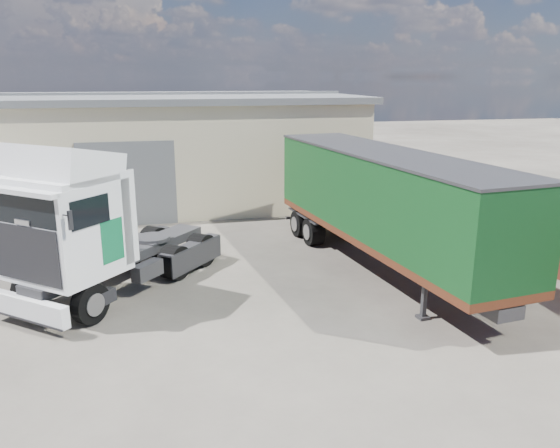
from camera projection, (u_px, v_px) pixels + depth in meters
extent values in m
plane|color=black|center=(197.00, 317.00, 14.54)|extent=(120.00, 120.00, 0.00)
cube|color=#B9AC8E|center=(49.00, 152.00, 27.61)|extent=(30.00, 12.00, 5.00)
cube|color=#57595C|center=(43.00, 99.00, 26.91)|extent=(30.60, 12.60, 0.30)
cube|color=#57595C|center=(128.00, 184.00, 23.01)|extent=(4.00, 0.08, 3.60)
cube|color=#57595C|center=(43.00, 94.00, 26.86)|extent=(30.60, 0.40, 0.15)
cube|color=maroon|center=(465.00, 201.00, 22.38)|extent=(0.35, 26.00, 2.50)
cylinder|color=black|center=(60.00, 296.00, 14.52)|extent=(2.63, 2.47, 1.09)
cylinder|color=black|center=(149.00, 258.00, 17.61)|extent=(2.67, 2.50, 1.09)
cylinder|color=black|center=(177.00, 246.00, 18.84)|extent=(2.67, 2.50, 1.09)
cube|color=#2D2D30|center=(124.00, 256.00, 16.54)|extent=(5.09, 5.77, 0.31)
cube|color=silver|center=(28.00, 309.00, 13.67)|extent=(2.17, 1.89, 0.57)
cube|color=silver|center=(64.00, 228.00, 14.36)|extent=(3.49, 3.46, 2.52)
cube|color=black|center=(27.00, 254.00, 13.44)|extent=(1.76, 1.51, 1.44)
cube|color=black|center=(22.00, 210.00, 13.16)|extent=(1.80, 1.53, 0.77)
cube|color=silver|center=(63.00, 166.00, 14.11)|extent=(3.23, 3.17, 1.26)
cube|color=#0D5D37|center=(43.00, 229.00, 15.35)|extent=(0.51, 0.60, 1.13)
cube|color=#0D5D37|center=(113.00, 241.00, 14.22)|extent=(0.51, 0.60, 1.13)
cylinder|color=#2D2D30|center=(152.00, 238.00, 17.63)|extent=(1.59, 1.59, 0.12)
cube|color=#2D2D30|center=(424.00, 300.00, 14.30)|extent=(0.33, 0.33, 1.08)
cube|color=#2D2D30|center=(479.00, 291.00, 14.88)|extent=(0.33, 0.33, 1.08)
cylinder|color=black|center=(330.00, 225.00, 21.55)|extent=(2.60, 1.33, 1.04)
cube|color=#2D2D30|center=(382.00, 244.00, 17.87)|extent=(2.18, 11.74, 0.34)
cube|color=#502212|center=(382.00, 235.00, 17.78)|extent=(3.83, 11.94, 0.23)
cube|color=black|center=(384.00, 193.00, 17.42)|extent=(3.83, 11.94, 2.54)
cube|color=#2D2D30|center=(386.00, 153.00, 17.09)|extent=(3.89, 12.01, 0.08)
cylinder|color=black|center=(9.00, 215.00, 23.73)|extent=(2.18, 0.92, 0.73)
cube|color=silver|center=(0.00, 206.00, 21.91)|extent=(2.56, 5.25, 1.88)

